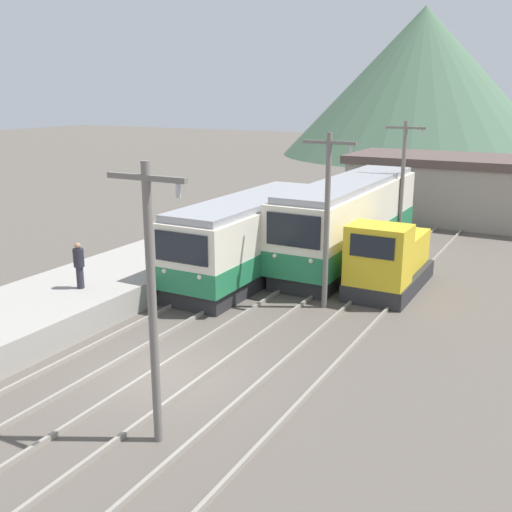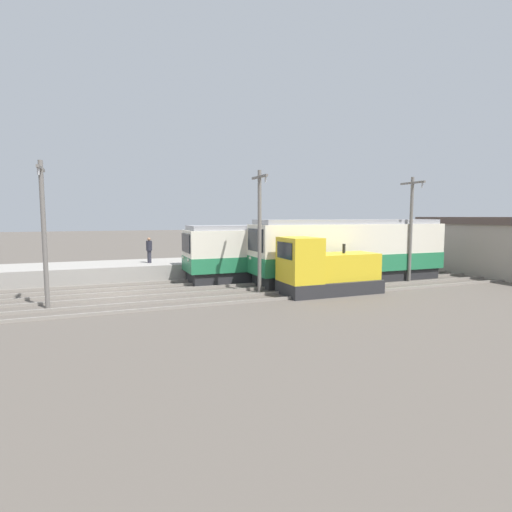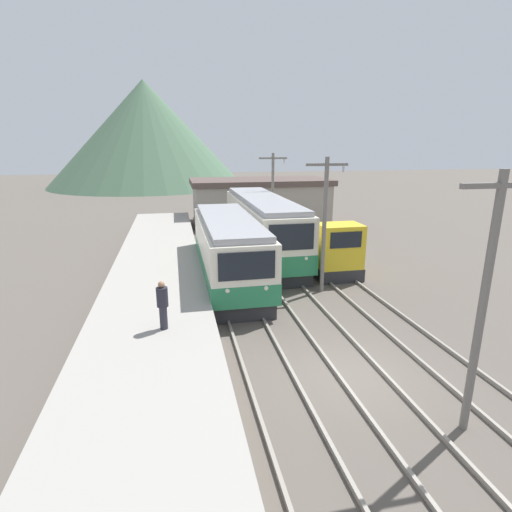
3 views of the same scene
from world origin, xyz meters
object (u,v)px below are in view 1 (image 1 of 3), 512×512
commuter_train_center (349,223)px  catenary_mast_near (152,296)px  catenary_mast_far (403,180)px  catenary_mast_mid (327,215)px  shunting_locomotive (389,262)px  person_on_platform (79,264)px  commuter_train_left (250,241)px

commuter_train_center → catenary_mast_near: 17.01m
commuter_train_center → catenary_mast_near: catenary_mast_near is taller
catenary_mast_near → catenary_mast_far: size_ratio=1.00×
catenary_mast_near → catenary_mast_mid: 10.15m
shunting_locomotive → catenary_mast_mid: catenary_mast_mid is taller
catenary_mast_mid → catenary_mast_near: bearing=-90.0°
commuter_train_center → shunting_locomotive: 4.71m
catenary_mast_mid → person_on_platform: size_ratio=3.83×
commuter_train_left → catenary_mast_mid: bearing=-25.1°
catenary_mast_mid → shunting_locomotive: bearing=64.5°
catenary_mast_far → person_on_platform: (-7.48, -15.01, -1.64)m
commuter_train_left → commuter_train_center: 5.46m
commuter_train_center → catenary_mast_mid: 7.09m
catenary_mast_near → person_on_platform: (-7.48, 5.28, -1.64)m
catenary_mast_far → commuter_train_left: bearing=-117.9°
catenary_mast_near → catenary_mast_far: same height
commuter_train_left → catenary_mast_far: 9.40m
commuter_train_center → catenary_mast_far: 4.15m
commuter_train_left → shunting_locomotive: bearing=10.8°
catenary_mast_far → catenary_mast_near: bearing=-90.0°
catenary_mast_mid → commuter_train_center: bearing=102.7°
catenary_mast_near → commuter_train_center: bearing=95.1°
catenary_mast_near → person_on_platform: size_ratio=3.83×
shunting_locomotive → catenary_mast_far: (-1.49, 7.02, 2.34)m
shunting_locomotive → person_on_platform: (-8.97, -7.99, 0.70)m
commuter_train_center → catenary_mast_near: size_ratio=1.98×
catenary_mast_mid → person_on_platform: (-7.48, -4.87, -1.64)m
commuter_train_left → catenary_mast_mid: catenary_mast_mid is taller
commuter_train_left → person_on_platform: (-3.17, -6.88, 0.28)m
commuter_train_center → person_on_platform: 13.02m
commuter_train_left → commuter_train_center: size_ratio=0.80×
commuter_train_left → person_on_platform: commuter_train_left is taller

